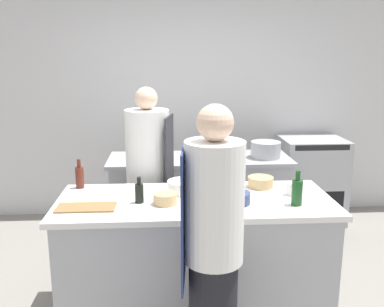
{
  "coord_description": "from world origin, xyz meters",
  "views": [
    {
      "loc": [
        -0.21,
        -2.88,
        1.9
      ],
      "look_at": [
        0.0,
        0.35,
        1.14
      ],
      "focal_mm": 40.0,
      "sensor_mm": 36.0,
      "label": 1
    }
  ],
  "objects_px": {
    "bottle_olive_oil": "(139,193)",
    "bowl_wooden_salad": "(235,198)",
    "chef_at_prep_near": "(213,249)",
    "bottle_wine": "(297,191)",
    "bowl_mixing_large": "(165,199)",
    "bottle_vinegar": "(80,177)",
    "cup": "(292,189)",
    "bowl_ceramic_blue": "(184,186)",
    "chef_at_stove": "(149,182)",
    "bowl_prep_small": "(261,182)",
    "stockpot": "(266,150)",
    "oven_range": "(310,179)"
  },
  "relations": [
    {
      "from": "bottle_olive_oil",
      "to": "bowl_wooden_salad",
      "type": "height_order",
      "value": "bottle_olive_oil"
    },
    {
      "from": "chef_at_prep_near",
      "to": "bottle_wine",
      "type": "bearing_deg",
      "value": -46.11
    },
    {
      "from": "chef_at_prep_near",
      "to": "bowl_mixing_large",
      "type": "relative_size",
      "value": 10.07
    },
    {
      "from": "bottle_vinegar",
      "to": "cup",
      "type": "bearing_deg",
      "value": -9.7
    },
    {
      "from": "bowl_ceramic_blue",
      "to": "bowl_wooden_salad",
      "type": "relative_size",
      "value": 1.17
    },
    {
      "from": "chef_at_prep_near",
      "to": "bowl_ceramic_blue",
      "type": "relative_size",
      "value": 6.86
    },
    {
      "from": "bowl_ceramic_blue",
      "to": "bottle_wine",
      "type": "bearing_deg",
      "value": -23.28
    },
    {
      "from": "bottle_wine",
      "to": "bowl_ceramic_blue",
      "type": "distance_m",
      "value": 0.83
    },
    {
      "from": "bottle_olive_oil",
      "to": "bowl_wooden_salad",
      "type": "xyz_separation_m",
      "value": [
        0.66,
        -0.06,
        -0.03
      ]
    },
    {
      "from": "bottle_olive_oil",
      "to": "cup",
      "type": "relative_size",
      "value": 1.96
    },
    {
      "from": "bottle_vinegar",
      "to": "cup",
      "type": "height_order",
      "value": "bottle_vinegar"
    },
    {
      "from": "chef_at_prep_near",
      "to": "bottle_wine",
      "type": "height_order",
      "value": "chef_at_prep_near"
    },
    {
      "from": "chef_at_stove",
      "to": "bowl_prep_small",
      "type": "height_order",
      "value": "chef_at_stove"
    },
    {
      "from": "chef_at_prep_near",
      "to": "cup",
      "type": "relative_size",
      "value": 17.63
    },
    {
      "from": "cup",
      "to": "bowl_wooden_salad",
      "type": "bearing_deg",
      "value": -161.0
    },
    {
      "from": "bottle_vinegar",
      "to": "bottle_wine",
      "type": "xyz_separation_m",
      "value": [
        1.55,
        -0.48,
        0.01
      ]
    },
    {
      "from": "bottle_wine",
      "to": "bowl_prep_small",
      "type": "bearing_deg",
      "value": 110.92
    },
    {
      "from": "bottle_vinegar",
      "to": "bowl_ceramic_blue",
      "type": "distance_m",
      "value": 0.8
    },
    {
      "from": "bottle_vinegar",
      "to": "bowl_wooden_salad",
      "type": "bearing_deg",
      "value": -20.36
    },
    {
      "from": "bottle_vinegar",
      "to": "bowl_prep_small",
      "type": "relative_size",
      "value": 1.16
    },
    {
      "from": "chef_at_stove",
      "to": "bowl_wooden_salad",
      "type": "xyz_separation_m",
      "value": [
        0.63,
        -0.81,
        0.12
      ]
    },
    {
      "from": "bowl_wooden_salad",
      "to": "bottle_vinegar",
      "type": "bearing_deg",
      "value": 159.64
    },
    {
      "from": "chef_at_prep_near",
      "to": "bowl_mixing_large",
      "type": "distance_m",
      "value": 0.64
    },
    {
      "from": "bowl_prep_small",
      "to": "cup",
      "type": "distance_m",
      "value": 0.27
    },
    {
      "from": "chef_at_stove",
      "to": "bottle_wine",
      "type": "bearing_deg",
      "value": 60.93
    },
    {
      "from": "chef_at_prep_near",
      "to": "chef_at_stove",
      "type": "height_order",
      "value": "chef_at_prep_near"
    },
    {
      "from": "bowl_wooden_salad",
      "to": "cup",
      "type": "bearing_deg",
      "value": 19.0
    },
    {
      "from": "bottle_olive_oil",
      "to": "bowl_ceramic_blue",
      "type": "xyz_separation_m",
      "value": [
        0.32,
        0.21,
        -0.03
      ]
    },
    {
      "from": "bowl_prep_small",
      "to": "stockpot",
      "type": "height_order",
      "value": "stockpot"
    },
    {
      "from": "bottle_wine",
      "to": "cup",
      "type": "distance_m",
      "value": 0.22
    },
    {
      "from": "bowl_mixing_large",
      "to": "bowl_prep_small",
      "type": "xyz_separation_m",
      "value": [
        0.74,
        0.33,
        0.0
      ]
    },
    {
      "from": "chef_at_prep_near",
      "to": "chef_at_stove",
      "type": "bearing_deg",
      "value": 22.0
    },
    {
      "from": "bowl_wooden_salad",
      "to": "cup",
      "type": "relative_size",
      "value": 2.2
    },
    {
      "from": "bottle_olive_oil",
      "to": "cup",
      "type": "height_order",
      "value": "bottle_olive_oil"
    },
    {
      "from": "bottle_olive_oil",
      "to": "oven_range",
      "type": "bearing_deg",
      "value": 44.36
    },
    {
      "from": "chef_at_prep_near",
      "to": "bottle_wine",
      "type": "distance_m",
      "value": 0.82
    },
    {
      "from": "bowl_prep_small",
      "to": "stockpot",
      "type": "bearing_deg",
      "value": 74.59
    },
    {
      "from": "chef_at_prep_near",
      "to": "bowl_prep_small",
      "type": "relative_size",
      "value": 8.39
    },
    {
      "from": "bowl_mixing_large",
      "to": "bottle_olive_oil",
      "type": "bearing_deg",
      "value": 167.12
    },
    {
      "from": "bottle_vinegar",
      "to": "stockpot",
      "type": "xyz_separation_m",
      "value": [
        1.65,
        0.88,
        -0.01
      ]
    },
    {
      "from": "oven_range",
      "to": "bottle_vinegar",
      "type": "distance_m",
      "value": 2.79
    },
    {
      "from": "chef_at_prep_near",
      "to": "bowl_ceramic_blue",
      "type": "xyz_separation_m",
      "value": [
        -0.13,
        0.83,
        0.11
      ]
    },
    {
      "from": "bowl_ceramic_blue",
      "to": "bowl_prep_small",
      "type": "bearing_deg",
      "value": 8.09
    },
    {
      "from": "oven_range",
      "to": "bottle_olive_oil",
      "type": "height_order",
      "value": "bottle_olive_oil"
    },
    {
      "from": "bottle_olive_oil",
      "to": "bowl_mixing_large",
      "type": "relative_size",
      "value": 1.12
    },
    {
      "from": "bowl_wooden_salad",
      "to": "stockpot",
      "type": "relative_size",
      "value": 0.7
    },
    {
      "from": "bowl_mixing_large",
      "to": "cup",
      "type": "bearing_deg",
      "value": 8.25
    },
    {
      "from": "bottle_wine",
      "to": "bowl_prep_small",
      "type": "xyz_separation_m",
      "value": [
        -0.16,
        0.41,
        -0.06
      ]
    },
    {
      "from": "chef_at_prep_near",
      "to": "bowl_prep_small",
      "type": "bearing_deg",
      "value": -21.95
    },
    {
      "from": "bowl_wooden_salad",
      "to": "stockpot",
      "type": "height_order",
      "value": "stockpot"
    }
  ]
}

